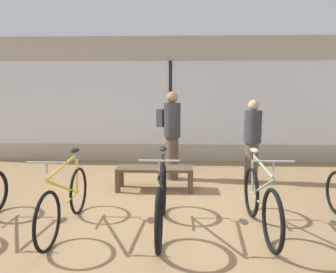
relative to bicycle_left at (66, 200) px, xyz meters
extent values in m
plane|color=#99754C|center=(1.29, 0.54, -0.39)|extent=(24.00, 24.00, 0.00)
cube|color=#B2A893|center=(1.29, 4.03, -0.17)|extent=(12.00, 0.08, 0.45)
cube|color=white|center=(1.29, 4.03, 1.13)|extent=(12.00, 0.04, 2.15)
cube|color=#B2A893|center=(1.29, 4.03, 2.51)|extent=(12.00, 0.08, 0.60)
cube|color=black|center=(1.29, 4.01, 1.13)|extent=(0.08, 0.02, 2.15)
torus|color=black|center=(0.00, 0.52, -0.05)|extent=(0.04, 0.69, 0.69)
torus|color=black|center=(0.00, -0.55, -0.05)|extent=(0.04, 0.69, 0.69)
cylinder|color=gold|center=(0.00, -0.06, 0.19)|extent=(0.03, 1.00, 0.51)
cylinder|color=gold|center=(0.00, 0.48, 0.19)|extent=(0.03, 0.11, 0.49)
cylinder|color=gold|center=(0.00, -0.03, 0.47)|extent=(0.03, 0.93, 0.10)
cylinder|color=gold|center=(0.00, 0.27, -0.05)|extent=(0.03, 0.49, 0.03)
cylinder|color=#B2B2B7|center=(0.00, 0.44, 0.50)|extent=(0.02, 0.02, 0.14)
ellipsoid|color=black|center=(0.00, 0.44, 0.58)|extent=(0.11, 0.22, 0.06)
cylinder|color=#B2B2B7|center=(0.00, -0.49, 0.56)|extent=(0.02, 0.02, 0.12)
cylinder|color=#ADADB2|center=(0.00, -0.49, 0.62)|extent=(0.46, 0.02, 0.02)
torus|color=black|center=(1.27, 0.52, -0.02)|extent=(0.06, 0.75, 0.75)
torus|color=black|center=(1.27, -0.54, -0.02)|extent=(0.06, 0.75, 0.75)
cylinder|color=black|center=(1.27, -0.05, 0.22)|extent=(0.03, 0.99, 0.51)
cylinder|color=black|center=(1.27, 0.48, 0.22)|extent=(0.03, 0.11, 0.49)
cylinder|color=black|center=(1.27, -0.02, 0.50)|extent=(0.03, 0.92, 0.10)
cylinder|color=black|center=(1.27, 0.28, -0.02)|extent=(0.03, 0.48, 0.03)
cylinder|color=#B2B2B7|center=(1.27, 0.44, 0.53)|extent=(0.02, 0.02, 0.14)
ellipsoid|color=black|center=(1.27, 0.44, 0.61)|extent=(0.11, 0.22, 0.06)
cylinder|color=#B2B2B7|center=(1.27, -0.48, 0.59)|extent=(0.02, 0.02, 0.12)
cylinder|color=#ADADB2|center=(1.27, -0.48, 0.65)|extent=(0.46, 0.02, 0.02)
torus|color=black|center=(2.55, 0.50, -0.03)|extent=(0.05, 0.73, 0.73)
torus|color=black|center=(2.55, -0.49, -0.03)|extent=(0.05, 0.73, 0.73)
cylinder|color=gray|center=(2.55, -0.04, 0.21)|extent=(0.03, 0.92, 0.51)
cylinder|color=gray|center=(2.55, 0.46, 0.21)|extent=(0.03, 0.11, 0.49)
cylinder|color=gray|center=(2.55, -0.01, 0.49)|extent=(0.03, 0.85, 0.10)
cylinder|color=gray|center=(2.55, 0.28, -0.03)|extent=(0.03, 0.44, 0.03)
cylinder|color=#B2B2B7|center=(2.55, 0.42, 0.52)|extent=(0.02, 0.02, 0.14)
ellipsoid|color=#B2A893|center=(2.55, 0.42, 0.60)|extent=(0.11, 0.22, 0.06)
cylinder|color=#B2B2B7|center=(2.55, -0.43, 0.58)|extent=(0.02, 0.02, 0.12)
cylinder|color=#ADADB2|center=(2.55, -0.43, 0.64)|extent=(0.46, 0.02, 0.02)
cube|color=brown|center=(1.05, 1.64, 0.01)|extent=(1.40, 0.44, 0.05)
cube|color=brown|center=(0.39, 1.46, -0.20)|extent=(0.08, 0.08, 0.38)
cube|color=brown|center=(1.71, 1.46, -0.20)|extent=(0.08, 0.08, 0.38)
cube|color=brown|center=(0.39, 1.82, -0.20)|extent=(0.08, 0.08, 0.38)
cube|color=brown|center=(1.71, 1.82, -0.20)|extent=(0.08, 0.08, 0.38)
cylinder|color=brown|center=(2.96, 2.21, 0.01)|extent=(0.33, 0.33, 0.81)
cylinder|color=#333338|center=(2.96, 2.21, 0.73)|extent=(0.43, 0.43, 0.64)
sphere|color=tan|center=(2.96, 2.21, 1.16)|extent=(0.21, 0.21, 0.21)
cylinder|color=brown|center=(1.36, 2.36, 0.05)|extent=(0.35, 0.35, 0.89)
cylinder|color=#333338|center=(1.36, 2.36, 0.84)|extent=(0.46, 0.46, 0.70)
sphere|color=#9E7051|center=(1.36, 2.36, 1.31)|extent=(0.23, 0.23, 0.23)
cube|color=#38383D|center=(1.15, 2.47, 0.88)|extent=(0.23, 0.28, 0.36)
camera|label=1|loc=(1.47, -3.73, 1.40)|focal=32.00mm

